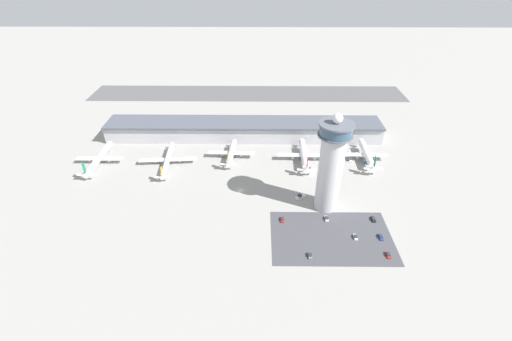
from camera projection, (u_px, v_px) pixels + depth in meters
ground_plane at (240, 190)px, 215.08m from camera, size 1000.00×1000.00×0.00m
terminal_building at (244, 130)px, 269.33m from camera, size 213.36×25.00×14.08m
runway_strip at (248, 93)px, 353.59m from camera, size 320.05×44.00×0.01m
control_tower at (331, 164)px, 186.12m from camera, size 18.39×18.39×59.47m
parking_lot_surface at (331, 237)px, 181.14m from camera, size 64.00×40.00×0.01m
airplane_gate_alpha at (99, 159)px, 238.96m from camera, size 32.46×43.02×13.07m
airplane_gate_bravo at (167, 160)px, 238.32m from camera, size 39.96×45.07×11.37m
airplane_gate_charlie at (231, 153)px, 244.96m from camera, size 33.83×34.08×13.02m
airplane_gate_delta at (304, 155)px, 241.97m from camera, size 37.39×41.02×14.27m
airplane_gate_echo at (367, 155)px, 241.90m from camera, size 30.23×39.90×14.68m
service_truck_catering at (300, 197)px, 208.33m from camera, size 6.78×5.56×2.68m
service_truck_fuel at (368, 161)px, 241.70m from camera, size 5.54×6.53×2.99m
service_truck_baggage at (309, 170)px, 232.30m from camera, size 3.42×8.51×2.68m
service_truck_water at (347, 161)px, 242.13m from camera, size 7.14×4.00×2.70m
car_white_wagon at (327, 219)px, 192.32m from camera, size 1.90×4.21×1.59m
car_green_van at (388, 255)px, 170.02m from camera, size 1.76×4.46×1.41m
car_silver_sedan at (373, 219)px, 191.88m from camera, size 1.90×4.75×1.49m
car_blue_compact at (381, 237)px, 180.35m from camera, size 1.93×4.78×1.39m
car_yellow_taxi at (355, 237)px, 180.37m from camera, size 1.79×4.14×1.44m
car_maroon_suv at (282, 219)px, 191.71m from camera, size 1.88×4.78×1.46m
car_grey_coupe at (310, 255)px, 169.68m from camera, size 2.01×4.33×1.53m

